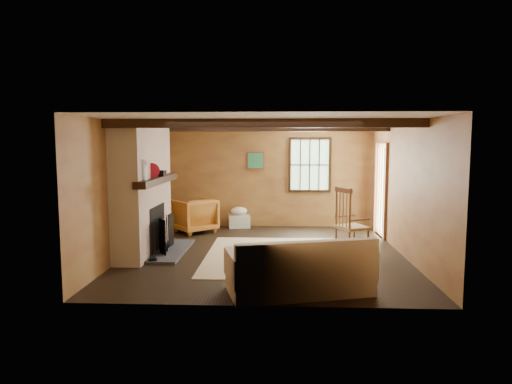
# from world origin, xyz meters

# --- Properties ---
(ground) EXTENTS (5.50, 5.50, 0.00)m
(ground) POSITION_xyz_m (0.00, 0.00, 0.00)
(ground) COLOR black
(ground) RESTS_ON ground
(room_envelope) EXTENTS (5.02, 5.52, 2.44)m
(room_envelope) POSITION_xyz_m (0.22, 0.26, 1.63)
(room_envelope) COLOR #A17739
(room_envelope) RESTS_ON ground
(fireplace) EXTENTS (1.02, 2.30, 2.40)m
(fireplace) POSITION_xyz_m (-2.23, -0.00, 1.10)
(fireplace) COLOR #9A4D3B
(fireplace) RESTS_ON ground
(rug) EXTENTS (2.50, 3.00, 0.01)m
(rug) POSITION_xyz_m (0.20, -0.20, 0.00)
(rug) COLOR #D3B28C
(rug) RESTS_ON ground
(rocking_chair) EXTENTS (1.00, 0.82, 1.23)m
(rocking_chair) POSITION_xyz_m (1.58, 0.14, 0.52)
(rocking_chair) COLOR tan
(rocking_chair) RESTS_ON ground
(sofa) EXTENTS (2.09, 1.34, 0.78)m
(sofa) POSITION_xyz_m (0.55, -2.23, 0.28)
(sofa) COLOR white
(sofa) RESTS_ON ground
(firewood_pile) EXTENTS (0.59, 0.11, 0.21)m
(firewood_pile) POSITION_xyz_m (-2.03, 2.47, 0.11)
(firewood_pile) COLOR brown
(firewood_pile) RESTS_ON ground
(laundry_basket) EXTENTS (0.56, 0.47, 0.30)m
(laundry_basket) POSITION_xyz_m (-0.69, 2.55, 0.15)
(laundry_basket) COLOR silver
(laundry_basket) RESTS_ON ground
(basket_pillow) EXTENTS (0.47, 0.42, 0.20)m
(basket_pillow) POSITION_xyz_m (-0.69, 2.55, 0.40)
(basket_pillow) COLOR white
(basket_pillow) RESTS_ON laundry_basket
(armchair) EXTENTS (1.18, 1.18, 0.77)m
(armchair) POSITION_xyz_m (-1.66, 1.91, 0.39)
(armchair) COLOR #BF6026
(armchair) RESTS_ON ground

